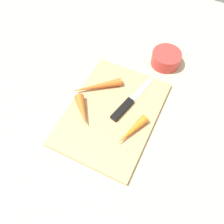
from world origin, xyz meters
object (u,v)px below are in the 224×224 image
at_px(cutting_board, 112,113).
at_px(carrot_longest, 96,87).
at_px(carrot_shortest, 83,110).
at_px(knife, 125,107).
at_px(carrot_medium, 132,131).
at_px(small_bowl, 166,58).

relative_size(cutting_board, carrot_longest, 2.17).
xyz_separation_m(cutting_board, carrot_shortest, (0.04, -0.08, 0.02)).
distance_m(cutting_board, knife, 0.04).
bearing_deg(carrot_medium, cutting_board, -95.66).
relative_size(knife, small_bowl, 2.00).
height_order(carrot_shortest, carrot_longest, carrot_shortest).
distance_m(carrot_longest, carrot_medium, 0.19).
relative_size(knife, carrot_medium, 1.69).
bearing_deg(cutting_board, carrot_medium, 64.33).
bearing_deg(cutting_board, small_bowl, 164.09).
relative_size(carrot_longest, carrot_medium, 1.41).
xyz_separation_m(cutting_board, carrot_medium, (0.04, 0.08, 0.02)).
height_order(cutting_board, knife, knife).
bearing_deg(carrot_shortest, cutting_board, 76.57).
xyz_separation_m(cutting_board, knife, (-0.03, 0.03, 0.01)).
bearing_deg(carrot_longest, knife, 128.28).
distance_m(cutting_board, carrot_longest, 0.10).
bearing_deg(cutting_board, knife, 137.65).
height_order(carrot_longest, carrot_medium, carrot_medium).
xyz_separation_m(knife, small_bowl, (-0.24, 0.05, 0.01)).
xyz_separation_m(knife, carrot_medium, (0.07, 0.05, 0.01)).
bearing_deg(carrot_longest, small_bowl, -166.71).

